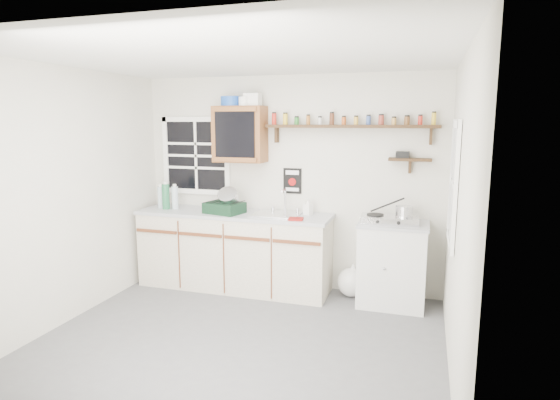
{
  "coord_description": "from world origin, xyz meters",
  "views": [
    {
      "loc": [
        1.54,
        -3.68,
        1.98
      ],
      "look_at": [
        0.22,
        0.55,
        1.23
      ],
      "focal_mm": 30.0,
      "sensor_mm": 36.0,
      "label": 1
    }
  ],
  "objects_px": {
    "hotplate": "(389,219)",
    "dish_rack": "(226,205)",
    "main_cabinet": "(234,250)",
    "upper_cabinet": "(240,134)",
    "right_cabinet": "(392,264)",
    "spice_shelf": "(349,125)"
  },
  "relations": [
    {
      "from": "upper_cabinet",
      "to": "hotplate",
      "type": "bearing_deg",
      "value": -4.51
    },
    {
      "from": "right_cabinet",
      "to": "dish_rack",
      "type": "height_order",
      "value": "dish_rack"
    },
    {
      "from": "main_cabinet",
      "to": "spice_shelf",
      "type": "xyz_separation_m",
      "value": [
        1.31,
        0.21,
        1.47
      ]
    },
    {
      "from": "hotplate",
      "to": "upper_cabinet",
      "type": "bearing_deg",
      "value": 171.46
    },
    {
      "from": "right_cabinet",
      "to": "spice_shelf",
      "type": "height_order",
      "value": "spice_shelf"
    },
    {
      "from": "spice_shelf",
      "to": "main_cabinet",
      "type": "bearing_deg",
      "value": -170.73
    },
    {
      "from": "main_cabinet",
      "to": "dish_rack",
      "type": "height_order",
      "value": "dish_rack"
    },
    {
      "from": "upper_cabinet",
      "to": "hotplate",
      "type": "height_order",
      "value": "upper_cabinet"
    },
    {
      "from": "main_cabinet",
      "to": "upper_cabinet",
      "type": "xyz_separation_m",
      "value": [
        0.03,
        0.14,
        1.36
      ]
    },
    {
      "from": "right_cabinet",
      "to": "upper_cabinet",
      "type": "distance_m",
      "value": 2.26
    },
    {
      "from": "spice_shelf",
      "to": "dish_rack",
      "type": "bearing_deg",
      "value": -168.01
    },
    {
      "from": "right_cabinet",
      "to": "spice_shelf",
      "type": "bearing_deg",
      "value": 160.5
    },
    {
      "from": "right_cabinet",
      "to": "hotplate",
      "type": "relative_size",
      "value": 1.48
    },
    {
      "from": "main_cabinet",
      "to": "upper_cabinet",
      "type": "bearing_deg",
      "value": 76.32
    },
    {
      "from": "right_cabinet",
      "to": "upper_cabinet",
      "type": "height_order",
      "value": "upper_cabinet"
    },
    {
      "from": "main_cabinet",
      "to": "hotplate",
      "type": "relative_size",
      "value": 3.76
    },
    {
      "from": "right_cabinet",
      "to": "main_cabinet",
      "type": "bearing_deg",
      "value": -179.21
    },
    {
      "from": "hotplate",
      "to": "dish_rack",
      "type": "bearing_deg",
      "value": 178.55
    },
    {
      "from": "spice_shelf",
      "to": "hotplate",
      "type": "relative_size",
      "value": 3.11
    },
    {
      "from": "upper_cabinet",
      "to": "spice_shelf",
      "type": "xyz_separation_m",
      "value": [
        1.27,
        0.07,
        0.11
      ]
    },
    {
      "from": "spice_shelf",
      "to": "dish_rack",
      "type": "distance_m",
      "value": 1.67
    },
    {
      "from": "main_cabinet",
      "to": "upper_cabinet",
      "type": "distance_m",
      "value": 1.37
    }
  ]
}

